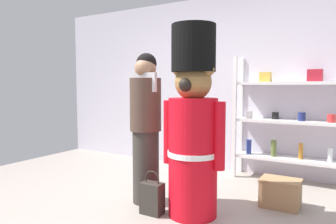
# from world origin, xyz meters

# --- Properties ---
(ground_plane) EXTENTS (6.40, 6.40, 0.00)m
(ground_plane) POSITION_xyz_m (0.00, 0.00, 0.00)
(ground_plane) COLOR #9E9389
(back_wall) EXTENTS (6.40, 0.12, 2.60)m
(back_wall) POSITION_xyz_m (0.00, 2.20, 1.30)
(back_wall) COLOR silver
(back_wall) RESTS_ON ground_plane
(merchandise_shelf) EXTENTS (1.40, 0.35, 1.67)m
(merchandise_shelf) POSITION_xyz_m (0.85, 1.98, 0.84)
(merchandise_shelf) COLOR white
(merchandise_shelf) RESTS_ON ground_plane
(teddy_bear_guard) EXTENTS (0.65, 0.49, 1.84)m
(teddy_bear_guard) POSITION_xyz_m (0.27, 0.35, 0.87)
(teddy_bear_guard) COLOR red
(teddy_bear_guard) RESTS_ON ground_plane
(person_shopper) EXTENTS (0.35, 0.34, 1.61)m
(person_shopper) POSITION_xyz_m (-0.33, 0.41, 0.85)
(person_shopper) COLOR #38332D
(person_shopper) RESTS_ON ground_plane
(shopping_bag) EXTENTS (0.22, 0.14, 0.43)m
(shopping_bag) POSITION_xyz_m (-0.09, 0.17, 0.16)
(shopping_bag) COLOR #332D28
(shopping_bag) RESTS_ON ground_plane
(display_crate) EXTENTS (0.40, 0.29, 0.30)m
(display_crate) POSITION_xyz_m (0.97, 1.00, 0.15)
(display_crate) COLOR #9E7A51
(display_crate) RESTS_ON ground_plane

